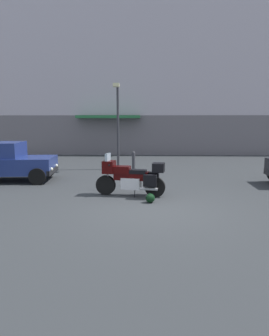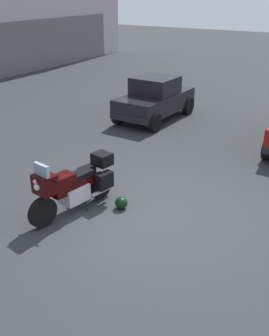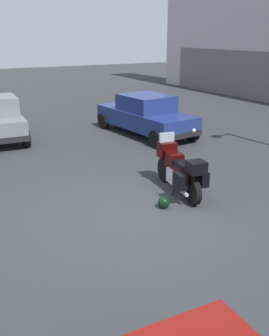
{
  "view_description": "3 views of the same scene",
  "coord_description": "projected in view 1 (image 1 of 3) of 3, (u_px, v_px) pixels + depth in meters",
  "views": [
    {
      "loc": [
        -0.18,
        -8.07,
        2.36
      ],
      "look_at": [
        -0.51,
        0.72,
        1.03
      ],
      "focal_mm": 32.83,
      "sensor_mm": 36.0,
      "label": 1
    },
    {
      "loc": [
        -6.59,
        -3.62,
        4.5
      ],
      "look_at": [
        0.12,
        0.48,
        0.98
      ],
      "focal_mm": 43.37,
      "sensor_mm": 36.0,
      "label": 2
    },
    {
      "loc": [
        6.67,
        -3.8,
        3.78
      ],
      "look_at": [
        -0.52,
        0.22,
        0.91
      ],
      "focal_mm": 41.35,
      "sensor_mm": 36.0,
      "label": 3
    }
  ],
  "objects": [
    {
      "name": "bollard_curbside",
      "position": [
        134.0,
        161.0,
        14.63
      ],
      "size": [
        0.16,
        0.16,
        0.97
      ],
      "color": "#333338",
      "rests_on": "ground"
    },
    {
      "name": "motorcycle",
      "position": [
        131.0,
        177.0,
        9.77
      ],
      "size": [
        2.25,
        0.93,
        1.36
      ],
      "rotation": [
        0.0,
        0.0,
        2.97
      ],
      "color": "black",
      "rests_on": "ground"
    },
    {
      "name": "streetlamp_curbside",
      "position": [
        118.0,
        117.0,
        14.8
      ],
      "size": [
        0.28,
        0.94,
        4.17
      ],
      "color": "#2D2D33",
      "rests_on": "ground"
    },
    {
      "name": "ground_plane",
      "position": [
        152.0,
        210.0,
        8.32
      ],
      "size": [
        80.0,
        80.0,
        0.0
      ],
      "primitive_type": "plane",
      "color": "#2D3033"
    },
    {
      "name": "building_facade_rear",
      "position": [
        149.0,
        71.0,
        22.29
      ],
      "size": [
        39.43,
        3.4,
        12.12
      ],
      "color": "#B2A8B2",
      "rests_on": "ground"
    },
    {
      "name": "helmet",
      "position": [
        150.0,
        198.0,
        9.02
      ],
      "size": [
        0.28,
        0.28,
        0.28
      ],
      "primitive_type": "sphere",
      "color": "black",
      "rests_on": "ground"
    }
  ]
}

